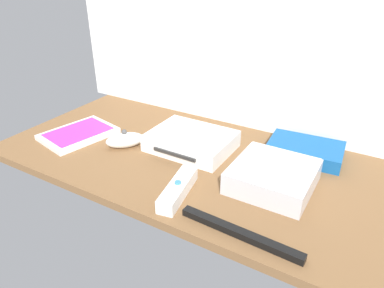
# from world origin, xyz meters

# --- Properties ---
(ground_plane) EXTENTS (1.00, 0.48, 0.02)m
(ground_plane) POSITION_xyz_m (0.00, 0.00, -0.01)
(ground_plane) COLOR brown
(ground_plane) RESTS_ON ground
(back_wall) EXTENTS (1.10, 0.01, 0.64)m
(back_wall) POSITION_xyz_m (0.00, 0.25, 0.32)
(back_wall) COLOR white
(back_wall) RESTS_ON ground
(game_console) EXTENTS (0.21, 0.17, 0.04)m
(game_console) POSITION_xyz_m (-0.03, 0.04, 0.02)
(game_console) COLOR white
(game_console) RESTS_ON ground_plane
(mini_computer) EXTENTS (0.17, 0.17, 0.05)m
(mini_computer) POSITION_xyz_m (0.21, -0.02, 0.03)
(mini_computer) COLOR silver
(mini_computer) RESTS_ON ground_plane
(game_case) EXTENTS (0.17, 0.21, 0.02)m
(game_case) POSITION_xyz_m (-0.34, -0.06, 0.01)
(game_case) COLOR white
(game_case) RESTS_ON ground_plane
(network_router) EXTENTS (0.19, 0.13, 0.03)m
(network_router) POSITION_xyz_m (0.24, 0.15, 0.02)
(network_router) COLOR #145193
(network_router) RESTS_ON ground_plane
(remote_wand) EXTENTS (0.06, 0.15, 0.03)m
(remote_wand) POSITION_xyz_m (0.05, -0.15, 0.02)
(remote_wand) COLOR white
(remote_wand) RESTS_ON ground_plane
(remote_nunchuk) EXTENTS (0.10, 0.10, 0.05)m
(remote_nunchuk) POSITION_xyz_m (-0.18, -0.04, 0.02)
(remote_nunchuk) COLOR white
(remote_nunchuk) RESTS_ON ground_plane
(remote_classic_pad) EXTENTS (0.16, 0.10, 0.02)m
(remote_classic_pad) POSITION_xyz_m (-0.03, 0.03, 0.05)
(remote_classic_pad) COLOR white
(remote_classic_pad) RESTS_ON game_console
(sensor_bar) EXTENTS (0.24, 0.03, 0.01)m
(sensor_bar) POSITION_xyz_m (0.22, -0.20, 0.01)
(sensor_bar) COLOR black
(sensor_bar) RESTS_ON ground_plane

